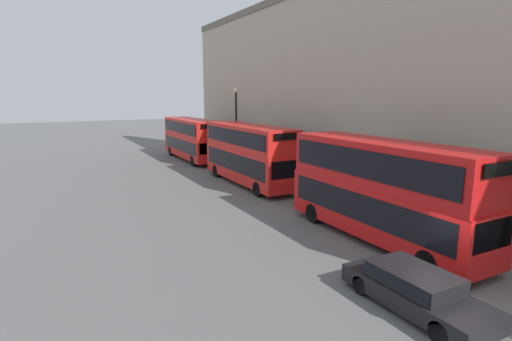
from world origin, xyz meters
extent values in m
plane|color=#5B5B5B|center=(0.00, 0.00, 0.00)|extent=(200.00, 200.00, 0.00)
cube|color=red|center=(1.60, 4.83, 1.45)|extent=(2.55, 10.25, 2.20)
cube|color=red|center=(1.60, 4.83, 3.55)|extent=(2.50, 10.05, 1.99)
cube|color=black|center=(1.60, 4.83, 1.72)|extent=(2.59, 9.43, 1.23)
cube|color=black|center=(1.60, 4.83, 3.65)|extent=(2.59, 9.43, 1.19)
cube|color=black|center=(1.60, -0.27, 1.89)|extent=(2.17, 0.06, 1.10)
cube|color=black|center=(1.60, -0.27, 4.15)|extent=(1.78, 0.06, 0.48)
cylinder|color=black|center=(0.48, 1.30, 0.50)|extent=(0.30, 1.00, 1.00)
cylinder|color=black|center=(2.73, 1.30, 0.50)|extent=(0.30, 1.00, 1.00)
cylinder|color=black|center=(0.48, 8.35, 0.50)|extent=(0.30, 1.00, 1.00)
cylinder|color=black|center=(2.73, 8.35, 0.50)|extent=(0.30, 1.00, 1.00)
cube|color=red|center=(1.60, 17.95, 1.49)|extent=(2.55, 10.31, 2.27)
cube|color=red|center=(1.60, 17.95, 3.49)|extent=(2.50, 10.10, 1.73)
cube|color=black|center=(1.60, 17.95, 1.76)|extent=(2.59, 9.48, 1.27)
cube|color=black|center=(1.60, 17.95, 3.58)|extent=(2.59, 9.48, 1.04)
cube|color=black|center=(1.60, 12.83, 1.94)|extent=(2.17, 0.06, 1.14)
cube|color=black|center=(1.60, 12.83, 4.01)|extent=(1.78, 0.06, 0.42)
cylinder|color=black|center=(0.48, 14.40, 0.50)|extent=(0.30, 1.00, 1.00)
cylinder|color=black|center=(2.73, 14.40, 0.50)|extent=(0.30, 1.00, 1.00)
cylinder|color=black|center=(0.48, 21.51, 0.50)|extent=(0.30, 1.00, 1.00)
cylinder|color=black|center=(2.73, 21.51, 0.50)|extent=(0.30, 1.00, 1.00)
cube|color=red|center=(1.60, 30.75, 1.36)|extent=(2.55, 10.56, 2.03)
cube|color=red|center=(1.60, 30.75, 3.24)|extent=(2.50, 10.35, 1.73)
cube|color=black|center=(1.60, 30.75, 1.61)|extent=(2.59, 9.71, 1.14)
cube|color=black|center=(1.60, 30.75, 3.33)|extent=(2.59, 9.71, 1.04)
cube|color=black|center=(1.60, 25.50, 1.77)|extent=(2.17, 0.06, 1.01)
cube|color=black|center=(1.60, 25.50, 3.76)|extent=(1.78, 0.06, 0.41)
cylinder|color=black|center=(0.48, 27.07, 0.50)|extent=(0.30, 1.00, 1.00)
cylinder|color=black|center=(2.73, 27.07, 0.50)|extent=(0.30, 1.00, 1.00)
cylinder|color=black|center=(0.48, 34.43, 0.50)|extent=(0.30, 1.00, 1.00)
cylinder|color=black|center=(2.73, 34.43, 0.50)|extent=(0.30, 1.00, 1.00)
cube|color=black|center=(-1.80, -0.11, 0.47)|extent=(1.87, 4.73, 0.58)
cube|color=black|center=(-1.80, 0.01, 1.01)|extent=(1.65, 2.60, 0.50)
cube|color=black|center=(-1.80, 0.01, 1.03)|extent=(1.68, 2.47, 0.32)
cylinder|color=black|center=(-2.63, -1.62, 0.32)|extent=(0.22, 0.64, 0.64)
cylinder|color=black|center=(-0.97, -1.62, 0.32)|extent=(0.22, 0.64, 0.64)
cylinder|color=black|center=(-2.63, 1.41, 0.32)|extent=(0.22, 0.64, 0.64)
cylinder|color=black|center=(-0.97, 1.41, 0.32)|extent=(0.22, 0.64, 0.64)
cylinder|color=black|center=(3.28, 23.67, 3.33)|extent=(0.18, 0.18, 6.67)
sphere|color=beige|center=(3.28, 23.67, 6.89)|extent=(0.44, 0.44, 0.44)
cylinder|color=brown|center=(4.52, 1.89, 0.67)|extent=(0.36, 0.36, 1.35)
sphere|color=tan|center=(4.52, 1.89, 1.46)|extent=(0.22, 0.22, 0.22)
camera|label=1|loc=(-11.49, -7.83, 6.56)|focal=28.00mm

